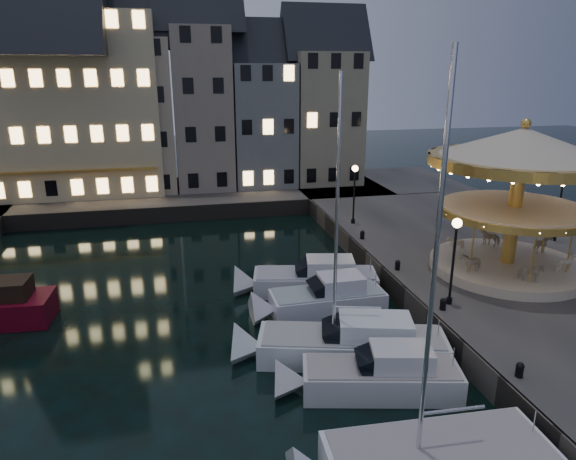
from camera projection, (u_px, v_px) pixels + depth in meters
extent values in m
plane|color=black|center=(305.00, 357.00, 22.06)|extent=(160.00, 160.00, 0.00)
cube|color=#474442|center=(509.00, 267.00, 30.34)|extent=(16.00, 56.00, 1.30)
cube|color=#474442|center=(143.00, 199.00, 46.30)|extent=(44.00, 12.00, 1.30)
cube|color=#47423A|center=(383.00, 278.00, 28.69)|extent=(0.15, 44.00, 1.30)
cube|color=#47423A|center=(165.00, 215.00, 41.12)|extent=(48.00, 0.15, 1.30)
cylinder|color=black|center=(449.00, 301.00, 24.04)|extent=(0.28, 0.28, 0.30)
cylinder|color=black|center=(453.00, 266.00, 23.52)|extent=(0.12, 0.12, 3.80)
sphere|color=#FFD18C|center=(457.00, 223.00, 22.90)|extent=(0.44, 0.44, 0.44)
cylinder|color=black|center=(353.00, 221.00, 36.62)|extent=(0.28, 0.28, 0.30)
cylinder|color=black|center=(354.00, 197.00, 36.09)|extent=(0.12, 0.12, 3.80)
sphere|color=#FFD18C|center=(355.00, 169.00, 35.48)|extent=(0.44, 0.44, 0.44)
cylinder|color=black|center=(554.00, 238.00, 32.89)|extent=(0.28, 0.28, 0.30)
cylinder|color=black|center=(558.00, 212.00, 32.37)|extent=(0.12, 0.12, 3.80)
sphere|color=#FFD18C|center=(564.00, 180.00, 31.75)|extent=(0.44, 0.44, 0.44)
cylinder|color=black|center=(519.00, 372.00, 18.31)|extent=(0.28, 0.28, 0.40)
sphere|color=black|center=(520.00, 366.00, 18.25)|extent=(0.30, 0.30, 0.30)
cylinder|color=black|center=(443.00, 305.00, 23.44)|extent=(0.28, 0.28, 0.40)
sphere|color=black|center=(443.00, 301.00, 23.37)|extent=(0.30, 0.30, 0.30)
cylinder|color=black|center=(397.00, 266.00, 28.10)|extent=(0.28, 0.28, 0.40)
sphere|color=black|center=(398.00, 263.00, 28.03)|extent=(0.30, 0.30, 0.30)
cylinder|color=black|center=(362.00, 236.00, 33.22)|extent=(0.28, 0.28, 0.40)
sphere|color=black|center=(362.00, 233.00, 33.15)|extent=(0.30, 0.30, 0.30)
cube|color=tan|center=(66.00, 123.00, 44.92)|extent=(5.60, 8.00, 12.00)
cube|color=tan|center=(137.00, 116.00, 46.02)|extent=(6.20, 8.00, 13.00)
cube|color=gray|center=(202.00, 109.00, 47.05)|extent=(5.00, 8.00, 14.00)
cube|color=slate|center=(261.00, 125.00, 48.63)|extent=(5.60, 8.00, 11.00)
cube|color=gray|center=(322.00, 118.00, 49.72)|extent=(6.20, 8.00, 12.00)
cube|color=beige|center=(65.00, 106.00, 44.48)|extent=(16.00, 9.00, 15.00)
cube|color=gray|center=(440.00, 446.00, 15.25)|extent=(6.54, 2.66, 0.10)
cylinder|color=silver|center=(435.00, 261.00, 13.36)|extent=(0.14, 0.14, 11.88)
cube|color=silver|center=(381.00, 382.00, 19.49)|extent=(6.20, 3.24, 1.30)
cube|color=gray|center=(382.00, 367.00, 19.29)|extent=(5.88, 3.02, 0.10)
cube|color=silver|center=(401.00, 357.00, 19.16)|extent=(2.52, 1.94, 0.80)
cube|color=black|center=(369.00, 359.00, 19.20)|extent=(1.32, 1.57, 0.87)
cube|color=silver|center=(352.00, 350.00, 21.76)|extent=(8.22, 4.34, 1.30)
cube|color=gray|center=(352.00, 336.00, 21.56)|extent=(7.79, 4.05, 0.10)
cube|color=silver|center=(375.00, 327.00, 21.38)|extent=(3.35, 2.48, 0.80)
cube|color=black|center=(337.00, 328.00, 21.49)|extent=(1.69, 1.92, 1.00)
cylinder|color=silver|center=(337.00, 214.00, 20.01)|extent=(0.14, 0.14, 10.61)
cube|color=silver|center=(327.00, 304.00, 26.00)|extent=(5.74, 2.28, 1.30)
cube|color=gray|center=(328.00, 292.00, 25.80)|extent=(5.45, 2.10, 0.10)
cube|color=silver|center=(341.00, 283.00, 25.83)|extent=(2.19, 1.68, 0.80)
cube|color=black|center=(319.00, 287.00, 25.60)|extent=(1.03, 1.55, 0.86)
cube|color=silver|center=(315.00, 284.00, 28.41)|extent=(7.06, 3.58, 1.30)
cube|color=gray|center=(315.00, 273.00, 28.20)|extent=(6.69, 3.34, 0.10)
cube|color=silver|center=(330.00, 265.00, 28.08)|extent=(2.85, 2.18, 0.80)
cube|color=black|center=(305.00, 267.00, 28.10)|extent=(1.45, 1.77, 0.93)
cube|color=black|center=(7.00, 289.00, 24.60)|extent=(2.08, 1.74, 0.90)
cylinder|color=beige|center=(507.00, 266.00, 27.99)|extent=(8.13, 8.13, 0.51)
cylinder|color=gold|center=(515.00, 206.00, 26.97)|extent=(0.71, 0.71, 6.30)
cylinder|color=beige|center=(515.00, 208.00, 27.00)|extent=(7.52, 7.52, 0.18)
cylinder|color=gold|center=(514.00, 211.00, 27.06)|extent=(7.80, 7.80, 0.36)
cone|color=beige|center=(523.00, 144.00, 26.00)|extent=(9.34, 9.34, 1.63)
cylinder|color=gold|center=(521.00, 161.00, 26.26)|extent=(9.34, 9.34, 0.51)
sphere|color=gold|center=(526.00, 123.00, 25.69)|extent=(0.51, 0.51, 0.51)
imported|color=beige|center=(542.00, 244.00, 29.11)|extent=(1.70, 1.23, 1.02)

